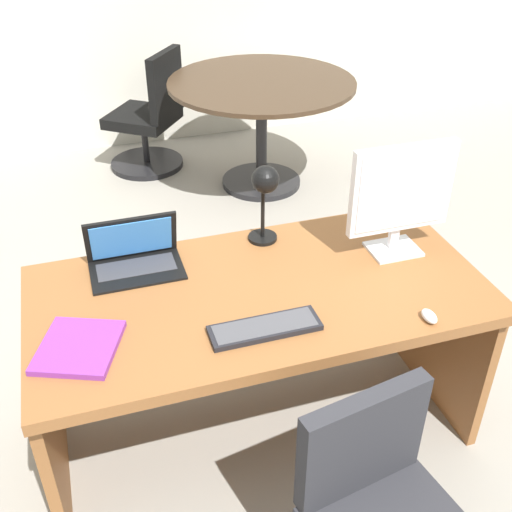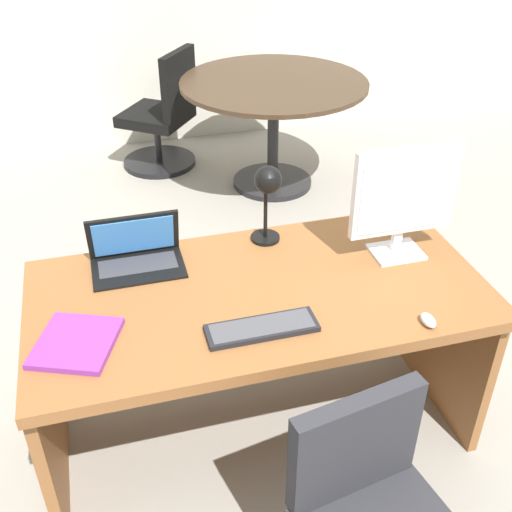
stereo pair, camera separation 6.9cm
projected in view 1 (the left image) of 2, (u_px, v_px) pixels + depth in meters
The scene contains 10 objects.
ground at pixel (186, 248), 3.90m from camera, with size 12.00×12.00×0.00m, color gray.
desk at pixel (256, 322), 2.44m from camera, with size 1.69×0.84×0.74m.
monitor at pixel (401, 193), 2.37m from camera, with size 0.42×0.16×0.46m.
laptop at pixel (134, 252), 2.39m from camera, with size 0.35×0.23×0.21m.
keyboard at pixel (265, 328), 2.10m from camera, with size 0.38×0.12×0.02m.
mouse at pixel (429, 316), 2.14m from camera, with size 0.04×0.08×0.03m.
desk_lamp at pixel (265, 189), 2.44m from camera, with size 0.12×0.14×0.34m.
book at pixel (79, 347), 2.02m from camera, with size 0.33×0.34×0.02m.
meeting_table at pixel (262, 107), 4.32m from camera, with size 1.29×1.29×0.78m.
meeting_chair_near at pixel (150, 123), 4.69m from camera, with size 0.65×0.65×0.90m.
Camera 1 is at (-0.57, -1.76, 2.12)m, focal length 43.64 mm.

